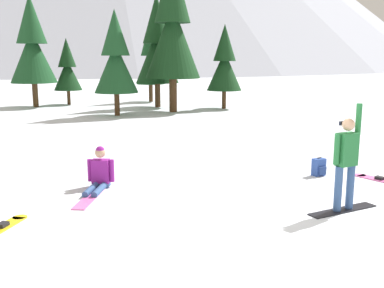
{
  "coord_description": "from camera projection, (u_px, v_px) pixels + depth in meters",
  "views": [
    {
      "loc": [
        -5.05,
        -6.65,
        2.99
      ],
      "look_at": [
        -0.66,
        2.59,
        1.0
      ],
      "focal_mm": 42.35,
      "sensor_mm": 36.0,
      "label": 1
    }
  ],
  "objects": [
    {
      "name": "snowboarder_foreground",
      "position": [
        346.0,
        161.0,
        8.71
      ],
      "size": [
        1.58,
        0.34,
        2.1
      ],
      "color": "black",
      "rests_on": "ground_plane"
    },
    {
      "name": "pine_tree_broad",
      "position": [
        32.0,
        46.0,
        26.43
      ],
      "size": [
        2.68,
        2.68,
        6.53
      ],
      "color": "#472D19",
      "rests_on": "ground_plane"
    },
    {
      "name": "pine_tree_leaning",
      "position": [
        67.0,
        69.0,
        28.02
      ],
      "size": [
        1.72,
        1.72,
        4.09
      ],
      "color": "#472D19",
      "rests_on": "ground_plane"
    },
    {
      "name": "pine_tree_tall",
      "position": [
        224.0,
        63.0,
        25.77
      ],
      "size": [
        1.99,
        1.99,
        4.77
      ],
      "color": "#472D19",
      "rests_on": "ground_plane"
    },
    {
      "name": "pine_tree_short",
      "position": [
        173.0,
        27.0,
        23.87
      ],
      "size": [
        2.94,
        2.94,
        8.29
      ],
      "color": "#472D19",
      "rests_on": "ground_plane"
    },
    {
      "name": "backpack_blue",
      "position": [
        319.0,
        167.0,
        11.49
      ],
      "size": [
        0.33,
        0.28,
        0.47
      ],
      "color": "#2D4C9E",
      "rests_on": "ground_plane"
    },
    {
      "name": "pine_tree_young",
      "position": [
        157.0,
        46.0,
        26.39
      ],
      "size": [
        2.52,
        2.52,
        6.54
      ],
      "color": "#472D19",
      "rests_on": "ground_plane"
    },
    {
      "name": "pine_tree_twin",
      "position": [
        150.0,
        58.0,
        29.7
      ],
      "size": [
        1.9,
        1.9,
        5.29
      ],
      "color": "#472D19",
      "rests_on": "ground_plane"
    },
    {
      "name": "pine_tree_slender",
      "position": [
        116.0,
        58.0,
        22.67
      ],
      "size": [
        2.21,
        2.21,
        5.3
      ],
      "color": "#472D19",
      "rests_on": "ground_plane"
    },
    {
      "name": "snowboarder_midground",
      "position": [
        99.0,
        175.0,
        10.3
      ],
      "size": [
        1.24,
        1.71,
        0.96
      ],
      "color": "#335184",
      "rests_on": "ground_plane"
    },
    {
      "name": "ground_plane",
      "position": [
        282.0,
        216.0,
        8.59
      ],
      "size": [
        800.0,
        800.0,
        0.0
      ],
      "primitive_type": "plane",
      "color": "silver"
    }
  ]
}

